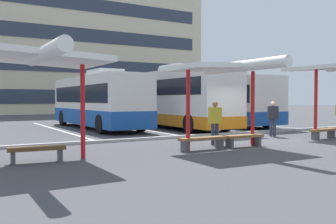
{
  "coord_description": "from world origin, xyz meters",
  "views": [
    {
      "loc": [
        -11.64,
        -12.34,
        1.78
      ],
      "look_at": [
        -2.16,
        3.92,
        1.12
      ],
      "focal_mm": 39.7,
      "sensor_mm": 36.0,
      "label": 1
    }
  ],
  "objects_px": {
    "waiting_shelter_1": "(227,69)",
    "waiting_passenger_2": "(273,116)",
    "coach_bus_0": "(97,102)",
    "bench_3": "(323,132)",
    "coach_bus_2": "(213,101)",
    "coach_bus_1": "(166,99)",
    "bench_0": "(37,151)",
    "waiting_shelter_0": "(37,59)",
    "bench_1": "(203,140)",
    "bench_2": "(244,138)",
    "waiting_passenger_0": "(215,120)"
  },
  "relations": [
    {
      "from": "coach_bus_0",
      "to": "bench_2",
      "type": "height_order",
      "value": "coach_bus_0"
    },
    {
      "from": "coach_bus_0",
      "to": "waiting_shelter_0",
      "type": "xyz_separation_m",
      "value": [
        -5.58,
        -10.93,
        1.29
      ]
    },
    {
      "from": "bench_2",
      "to": "bench_3",
      "type": "xyz_separation_m",
      "value": [
        4.93,
        0.3,
        -0.0
      ]
    },
    {
      "from": "coach_bus_0",
      "to": "bench_0",
      "type": "relative_size",
      "value": 6.6
    },
    {
      "from": "waiting_shelter_0",
      "to": "bench_0",
      "type": "bearing_deg",
      "value": 90.0
    },
    {
      "from": "waiting_passenger_2",
      "to": "waiting_passenger_0",
      "type": "bearing_deg",
      "value": -164.43
    },
    {
      "from": "coach_bus_2",
      "to": "bench_1",
      "type": "distance_m",
      "value": 13.16
    },
    {
      "from": "bench_0",
      "to": "coach_bus_0",
      "type": "bearing_deg",
      "value": 62.67
    },
    {
      "from": "waiting_shelter_0",
      "to": "coach_bus_1",
      "type": "bearing_deg",
      "value": 45.25
    },
    {
      "from": "coach_bus_1",
      "to": "waiting_shelter_1",
      "type": "bearing_deg",
      "value": -108.3
    },
    {
      "from": "bench_1",
      "to": "waiting_passenger_0",
      "type": "xyz_separation_m",
      "value": [
        1.26,
        0.94,
        0.64
      ]
    },
    {
      "from": "waiting_shelter_0",
      "to": "bench_0",
      "type": "height_order",
      "value": "waiting_shelter_0"
    },
    {
      "from": "waiting_shelter_1",
      "to": "bench_2",
      "type": "xyz_separation_m",
      "value": [
        0.9,
        0.1,
        -2.49
      ]
    },
    {
      "from": "coach_bus_0",
      "to": "bench_3",
      "type": "distance_m",
      "value": 12.74
    },
    {
      "from": "coach_bus_1",
      "to": "waiting_passenger_0",
      "type": "distance_m",
      "value": 9.47
    },
    {
      "from": "waiting_shelter_0",
      "to": "bench_3",
      "type": "bearing_deg",
      "value": 0.64
    },
    {
      "from": "coach_bus_2",
      "to": "waiting_passenger_0",
      "type": "relative_size",
      "value": 6.66
    },
    {
      "from": "coach_bus_1",
      "to": "bench_0",
      "type": "height_order",
      "value": "coach_bus_1"
    },
    {
      "from": "waiting_shelter_0",
      "to": "bench_3",
      "type": "relative_size",
      "value": 3.08
    },
    {
      "from": "coach_bus_0",
      "to": "bench_2",
      "type": "distance_m",
      "value": 11.3
    },
    {
      "from": "waiting_shelter_0",
      "to": "waiting_shelter_1",
      "type": "xyz_separation_m",
      "value": [
        6.4,
        -0.27,
        -0.04
      ]
    },
    {
      "from": "coach_bus_1",
      "to": "waiting_shelter_1",
      "type": "height_order",
      "value": "coach_bus_1"
    },
    {
      "from": "bench_2",
      "to": "waiting_passenger_2",
      "type": "xyz_separation_m",
      "value": [
        3.82,
        2.25,
        0.62
      ]
    },
    {
      "from": "waiting_passenger_0",
      "to": "waiting_passenger_2",
      "type": "bearing_deg",
      "value": 15.57
    },
    {
      "from": "coach_bus_1",
      "to": "bench_0",
      "type": "xyz_separation_m",
      "value": [
        -9.73,
        -9.68,
        -1.46
      ]
    },
    {
      "from": "coach_bus_2",
      "to": "waiting_shelter_0",
      "type": "xyz_separation_m",
      "value": [
        -13.68,
        -10.15,
        1.26
      ]
    },
    {
      "from": "coach_bus_0",
      "to": "waiting_passenger_2",
      "type": "xyz_separation_m",
      "value": [
        5.54,
        -8.85,
        -0.61
      ]
    },
    {
      "from": "bench_0",
      "to": "coach_bus_1",
      "type": "bearing_deg",
      "value": 44.85
    },
    {
      "from": "waiting_shelter_0",
      "to": "bench_0",
      "type": "relative_size",
      "value": 3.03
    },
    {
      "from": "coach_bus_2",
      "to": "bench_1",
      "type": "xyz_separation_m",
      "value": [
        -8.18,
        -10.23,
        -1.27
      ]
    },
    {
      "from": "coach_bus_1",
      "to": "bench_3",
      "type": "height_order",
      "value": "coach_bus_1"
    },
    {
      "from": "coach_bus_2",
      "to": "waiting_passenger_2",
      "type": "distance_m",
      "value": 8.49
    },
    {
      "from": "coach_bus_0",
      "to": "waiting_shelter_1",
      "type": "distance_m",
      "value": 11.3
    },
    {
      "from": "coach_bus_0",
      "to": "bench_1",
      "type": "distance_m",
      "value": 11.07
    },
    {
      "from": "coach_bus_2",
      "to": "bench_2",
      "type": "relative_size",
      "value": 6.93
    },
    {
      "from": "waiting_shelter_0",
      "to": "waiting_shelter_1",
      "type": "height_order",
      "value": "waiting_shelter_0"
    },
    {
      "from": "bench_1",
      "to": "coach_bus_1",
      "type": "bearing_deg",
      "value": 66.82
    },
    {
      "from": "waiting_shelter_1",
      "to": "waiting_passenger_2",
      "type": "distance_m",
      "value": 5.59
    },
    {
      "from": "coach_bus_0",
      "to": "waiting_passenger_2",
      "type": "relative_size",
      "value": 6.25
    },
    {
      "from": "bench_0",
      "to": "bench_1",
      "type": "xyz_separation_m",
      "value": [
        5.5,
        -0.21,
        0.01
      ]
    },
    {
      "from": "bench_0",
      "to": "bench_3",
      "type": "relative_size",
      "value": 1.02
    },
    {
      "from": "coach_bus_2",
      "to": "bench_1",
      "type": "bearing_deg",
      "value": -128.67
    },
    {
      "from": "coach_bus_1",
      "to": "bench_2",
      "type": "height_order",
      "value": "coach_bus_1"
    },
    {
      "from": "coach_bus_2",
      "to": "waiting_shelter_1",
      "type": "distance_m",
      "value": 12.77
    },
    {
      "from": "coach_bus_0",
      "to": "coach_bus_2",
      "type": "bearing_deg",
      "value": -5.5
    },
    {
      "from": "coach_bus_1",
      "to": "waiting_passenger_2",
      "type": "height_order",
      "value": "coach_bus_1"
    },
    {
      "from": "coach_bus_1",
      "to": "bench_0",
      "type": "relative_size",
      "value": 7.82
    },
    {
      "from": "bench_1",
      "to": "bench_2",
      "type": "height_order",
      "value": "same"
    },
    {
      "from": "coach_bus_0",
      "to": "waiting_shelter_0",
      "type": "distance_m",
      "value": 12.34
    },
    {
      "from": "waiting_passenger_0",
      "to": "bench_3",
      "type": "bearing_deg",
      "value": -7.64
    }
  ]
}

